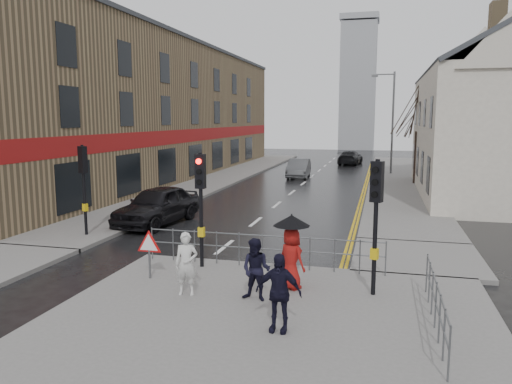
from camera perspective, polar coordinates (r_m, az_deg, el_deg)
The scene contains 24 objects.
ground at distance 15.05m, azimuth -7.18°, elevation -9.09°, with size 120.00×120.00×0.00m, color black.
near_pavement at distance 11.04m, azimuth 1.02°, elevation -15.30°, with size 10.00×9.00×0.14m, color #605E5B.
left_pavement at distance 38.47m, azimuth -3.72°, elevation 1.77°, with size 4.00×44.00×0.14m, color #605E5B.
right_pavement at distance 38.62m, azimuth 15.93°, elevation 1.49°, with size 4.00×40.00×0.14m, color #605E5B.
pavement_bridge_right at distance 16.98m, azimuth 17.91°, elevation -7.16°, with size 4.00×4.20×0.14m, color #605E5B.
building_left_terrace at distance 39.36m, azimuth -11.99°, elevation 8.95°, with size 8.00×42.00×10.00m, color olive.
building_right_cream at distance 32.05m, azimuth 26.58°, elevation 8.02°, with size 9.00×16.40×10.10m.
church_tower at distance 75.58m, azimuth 11.58°, elevation 11.65°, with size 5.00×5.00×18.00m, color #95989D.
traffic_signal_near_left at distance 14.62m, azimuth -6.34°, elevation 0.29°, with size 0.28×0.27×3.40m.
traffic_signal_near_right at distance 12.51m, azimuth 13.57°, elevation -1.26°, with size 0.34×0.33×3.40m.
traffic_signal_far_left at distance 19.70m, azimuth -19.11°, elevation 1.97°, with size 0.34×0.33×3.40m.
guard_railing_front at distance 14.80m, azimuth 0.70°, elevation -5.87°, with size 7.14×0.04×1.00m.
guard_railing_side at distance 11.28m, azimuth 19.90°, elevation -11.08°, with size 0.04×4.54×1.00m.
warning_sign at distance 14.02m, azimuth -12.13°, elevation -6.10°, with size 0.80×0.07×1.35m.
street_lamp at distance 41.35m, azimuth 15.13°, elevation 8.40°, with size 1.83×0.25×8.00m.
tree_near at distance 35.42m, azimuth 18.03°, elevation 9.02°, with size 2.40×2.40×6.58m.
tree_far at distance 43.43m, azimuth 17.98°, elevation 7.89°, with size 2.40×2.40×5.64m.
pedestrian_a at distance 12.63m, azimuth -7.97°, elevation -8.13°, with size 0.58×0.38×1.58m, color silver.
pedestrian_b at distance 12.15m, azimuth 0.02°, elevation -8.87°, with size 0.74×0.58×1.52m, color black.
pedestrian_with_umbrella at distance 12.89m, azimuth 4.06°, elevation -6.36°, with size 0.96×0.96×1.94m.
pedestrian_d at distance 10.46m, azimuth 2.58°, elevation -11.39°, with size 0.97×0.40×1.66m, color black.
car_parked at distance 21.84m, azimuth -11.20°, elevation -1.48°, with size 1.93×4.80×1.63m, color black.
car_mid at distance 38.51m, azimuth 4.91°, elevation 2.73°, with size 1.52×4.37×1.44m, color #4A4C4F.
car_far at distance 49.98m, azimuth 10.72°, elevation 3.87°, with size 1.91×4.70×1.36m, color black.
Camera 1 is at (5.30, -13.35, 4.51)m, focal length 35.00 mm.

